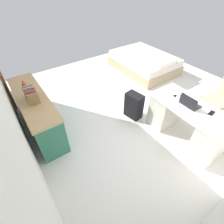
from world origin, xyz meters
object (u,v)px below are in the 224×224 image
at_px(office_chair, 218,103).
at_px(laptop, 189,103).
at_px(cell_phone_by_mouse, 177,96).
at_px(bed, 144,63).
at_px(credenza, 37,113).
at_px(suitcase_black, 134,106).
at_px(desk, 187,122).
at_px(computer_mouse, 178,97).
at_px(figurine_small, 23,82).
at_px(cell_phone_near_laptop, 212,113).

xyz_separation_m(office_chair, laptop, (0.10, 0.96, 0.35)).
xyz_separation_m(office_chair, cell_phone_by_mouse, (0.39, 0.89, 0.31)).
bearing_deg(bed, cell_phone_by_mouse, 149.41).
bearing_deg(credenza, suitcase_black, -114.62).
bearing_deg(credenza, desk, -130.22).
xyz_separation_m(office_chair, suitcase_black, (1.03, 1.33, -0.14)).
bearing_deg(computer_mouse, figurine_small, 50.00).
xyz_separation_m(suitcase_black, cell_phone_by_mouse, (-0.64, -0.44, 0.45)).
distance_m(bed, cell_phone_by_mouse, 2.48).
bearing_deg(figurine_small, bed, -86.71).
relative_size(office_chair, bed, 0.49).
xyz_separation_m(office_chair, bed, (2.48, -0.35, -0.18)).
distance_m(suitcase_black, figurine_small, 2.22).
bearing_deg(bed, computer_mouse, 149.37).
bearing_deg(office_chair, desk, 88.16).
distance_m(credenza, cell_phone_near_laptop, 3.06).
xyz_separation_m(cell_phone_by_mouse, figurine_small, (1.90, 2.17, 0.10)).
bearing_deg(cell_phone_by_mouse, office_chair, -84.45).
bearing_deg(computer_mouse, office_chair, -109.98).
height_order(bed, laptop, laptop).
height_order(office_chair, bed, office_chair).
xyz_separation_m(office_chair, computer_mouse, (0.36, 0.91, 0.32)).
distance_m(desk, suitcase_black, 1.07).
height_order(bed, figurine_small, figurine_small).
height_order(computer_mouse, figurine_small, figurine_small).
distance_m(desk, cell_phone_near_laptop, 0.45).
bearing_deg(suitcase_black, credenza, 56.35).
distance_m(credenza, computer_mouse, 2.63).
height_order(bed, computer_mouse, computer_mouse).
bearing_deg(office_chair, figurine_small, 53.27).
bearing_deg(desk, credenza, 49.78).
height_order(cell_phone_near_laptop, cell_phone_by_mouse, same).
xyz_separation_m(suitcase_black, laptop, (-0.92, -0.37, 0.49)).
bearing_deg(suitcase_black, computer_mouse, -156.87).
relative_size(cell_phone_near_laptop, figurine_small, 1.24).
distance_m(desk, laptop, 0.40).
relative_size(office_chair, suitcase_black, 1.67).
relative_size(desk, cell_phone_by_mouse, 10.73).
bearing_deg(credenza, laptop, -129.25).
bearing_deg(bed, desk, 152.23).
distance_m(suitcase_black, computer_mouse, 0.91).
distance_m(office_chair, laptop, 1.02).
relative_size(desk, bed, 0.76).
relative_size(desk, computer_mouse, 14.59).
xyz_separation_m(cell_phone_near_laptop, cell_phone_by_mouse, (0.62, 0.07, 0.00)).
distance_m(desk, credenza, 2.78).
xyz_separation_m(credenza, computer_mouse, (-1.46, -2.16, 0.35)).
distance_m(bed, figurine_small, 3.47).
relative_size(computer_mouse, cell_phone_by_mouse, 0.74).
relative_size(desk, credenza, 0.81).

